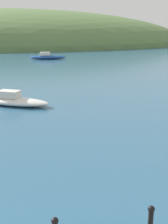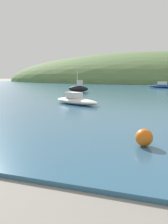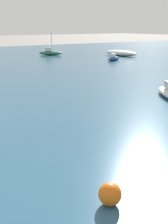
% 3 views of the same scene
% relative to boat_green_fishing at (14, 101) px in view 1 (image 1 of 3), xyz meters
% --- Properties ---
extents(far_hillside, '(82.56, 45.41, 15.50)m').
position_rel_boat_green_fishing_xyz_m(far_hillside, '(-1.83, 56.23, -0.35)').
color(far_hillside, '#567542').
rests_on(far_hillside, ground).
extents(boat_green_fishing, '(3.94, 2.88, 0.76)m').
position_rel_boat_green_fishing_xyz_m(boat_green_fishing, '(0.00, 0.00, 0.00)').
color(boat_green_fishing, silver).
rests_on(boat_green_fishing, water).
extents(boat_far_left, '(4.49, 1.24, 0.89)m').
position_rel_boat_green_fishing_xyz_m(boat_far_left, '(3.86, 23.05, 0.04)').
color(boat_far_left, '#1E4793').
rests_on(boat_far_left, water).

